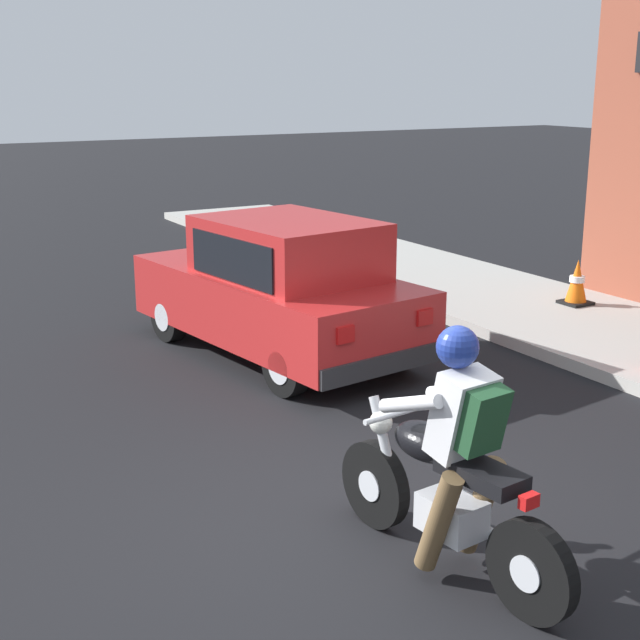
{
  "coord_description": "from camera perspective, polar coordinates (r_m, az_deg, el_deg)",
  "views": [
    {
      "loc": [
        -2.99,
        -4.83,
        3.04
      ],
      "look_at": [
        0.83,
        1.81,
        0.95
      ],
      "focal_mm": 50.0,
      "sensor_mm": 36.0,
      "label": 1
    }
  ],
  "objects": [
    {
      "name": "car_hatchback",
      "position": [
        9.92,
        -2.64,
        1.99
      ],
      "size": [
        2.12,
        3.96,
        1.57
      ],
      "color": "black",
      "rests_on": "ground"
    },
    {
      "name": "sidewalk_curb",
      "position": [
        11.67,
        15.63,
        -0.06
      ],
      "size": [
        2.6,
        22.0,
        0.14
      ],
      "primitive_type": "cube",
      "color": "#ADAAA3",
      "rests_on": "ground"
    },
    {
      "name": "traffic_cone",
      "position": [
        12.21,
        16.12,
        2.32
      ],
      "size": [
        0.36,
        0.36,
        0.6
      ],
      "color": "black",
      "rests_on": "sidewalk_curb"
    },
    {
      "name": "ground_plane",
      "position": [
        6.44,
        1.65,
        -12.91
      ],
      "size": [
        80.0,
        80.0,
        0.0
      ],
      "primitive_type": "plane",
      "color": "black"
    },
    {
      "name": "motorcycle_with_rider",
      "position": [
        5.67,
        8.34,
        -9.56
      ],
      "size": [
        0.61,
        2.02,
        1.62
      ],
      "color": "black",
      "rests_on": "ground"
    }
  ]
}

